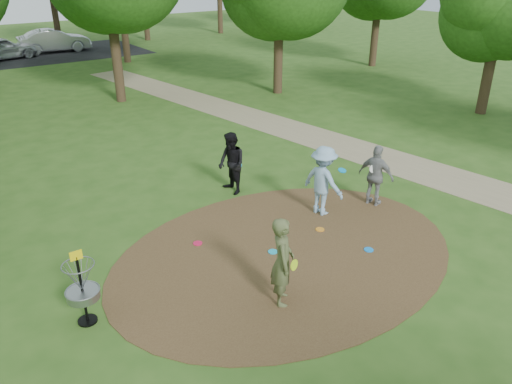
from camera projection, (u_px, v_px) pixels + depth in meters
ground at (286, 253)px, 11.46m from camera, size 100.00×100.00×0.00m
dirt_clearing at (286, 253)px, 11.45m from camera, size 8.40×8.40×0.02m
footpath at (403, 165)px, 16.33m from camera, size 7.55×39.89×0.01m
parking_lot at (40, 55)px, 34.62m from camera, size 14.00×8.00×0.01m
player_observer_with_disc at (282, 262)px, 9.48m from camera, size 0.75×0.81×1.85m
player_throwing_with_disc at (323, 181)px, 12.86m from camera, size 1.18×1.30×1.87m
player_walking_with_disc at (231, 164)px, 14.06m from camera, size 0.72×0.90×1.78m
player_waiting_with_disc at (376, 176)px, 13.37m from camera, size 0.69×1.08×1.70m
disc_ground_cyan at (273, 252)px, 11.47m from camera, size 0.22×0.22×0.02m
disc_ground_blue at (369, 250)px, 11.55m from camera, size 0.22×0.22×0.02m
disc_ground_red at (198, 243)px, 11.81m from camera, size 0.22×0.22×0.02m
car_left at (1, 48)px, 32.68m from camera, size 4.58×2.52×1.48m
car_right at (54, 41)px, 35.29m from camera, size 4.91×1.95×1.59m
disc_ground_orange at (320, 229)px, 12.41m from camera, size 0.22×0.22×0.02m
disc_golf_basket at (81, 283)px, 8.95m from camera, size 0.63×0.63×1.54m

